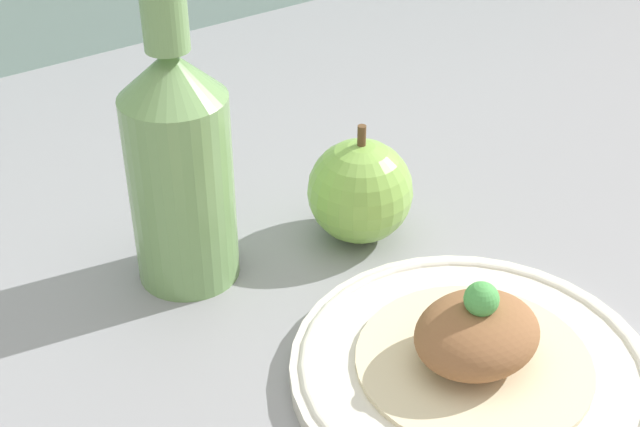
{
  "coord_description": "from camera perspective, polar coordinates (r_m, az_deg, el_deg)",
  "views": [
    {
      "loc": [
        -28.33,
        -41.61,
        41.49
      ],
      "look_at": [
        -0.02,
        -1.76,
        9.2
      ],
      "focal_mm": 50.0,
      "sensor_mm": 36.0,
      "label": 1
    }
  ],
  "objects": [
    {
      "name": "ground_plane",
      "position": [
        0.67,
        -0.87,
        -7.38
      ],
      "size": [
        180.0,
        110.0,
        4.0
      ],
      "primitive_type": "cube",
      "color": "gray"
    },
    {
      "name": "plate",
      "position": [
        0.6,
        9.74,
        -9.79
      ],
      "size": [
        24.05,
        24.05,
        1.55
      ],
      "color": "silver",
      "rests_on": "ground_plane"
    },
    {
      "name": "cider_bottle",
      "position": [
        0.64,
        -9.03,
        3.55
      ],
      "size": [
        7.65,
        7.65,
        26.28
      ],
      "color": "#729E5B",
      "rests_on": "ground_plane"
    },
    {
      "name": "apple",
      "position": [
        0.7,
        2.58,
        1.45
      ],
      "size": [
        8.4,
        8.4,
        10.01
      ],
      "color": "#84B74C",
      "rests_on": "ground_plane"
    },
    {
      "name": "plated_food",
      "position": [
        0.58,
        9.97,
        -7.98
      ],
      "size": [
        15.47,
        15.47,
        6.53
      ],
      "color": "beige",
      "rests_on": "plate"
    }
  ]
}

